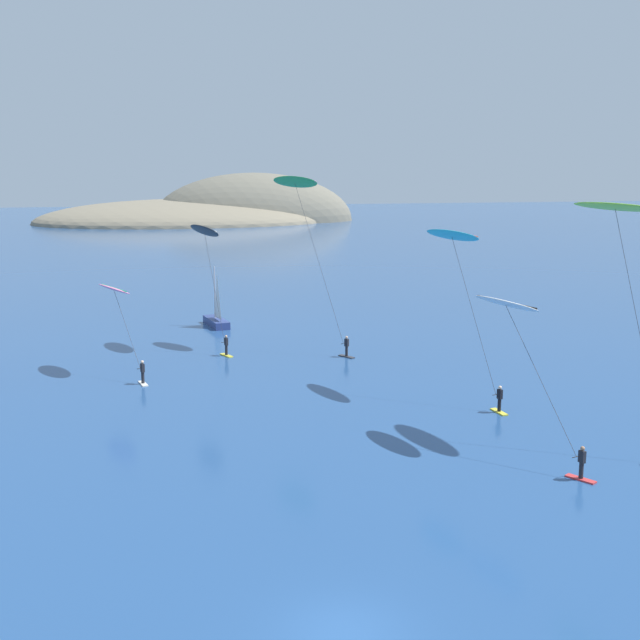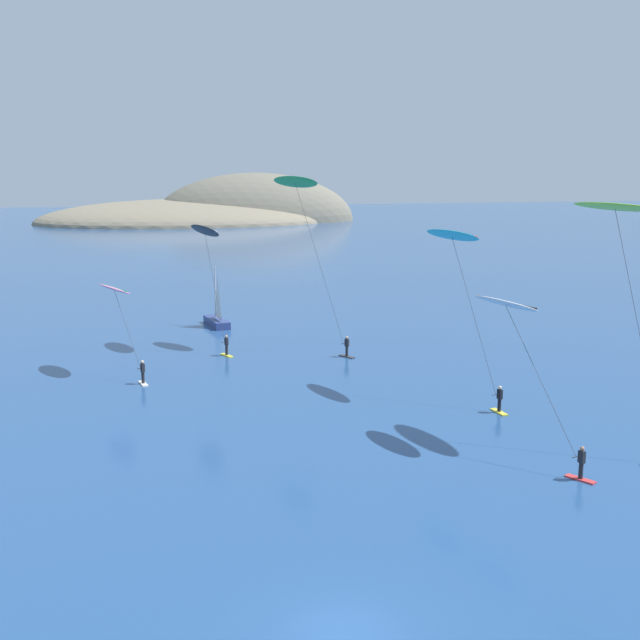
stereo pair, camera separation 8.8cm
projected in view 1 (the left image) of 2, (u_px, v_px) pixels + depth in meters
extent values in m
plane|color=navy|center=(344.00, 632.00, 26.19)|extent=(600.00, 600.00, 0.00)
ellipsoid|color=#7A705B|center=(185.00, 222.00, 221.92)|extent=(81.34, 52.33, 12.69)
ellipsoid|color=#6B6656|center=(254.00, 221.00, 225.48)|extent=(56.60, 31.41, 26.97)
cube|color=navy|center=(216.00, 322.00, 76.62)|extent=(2.18, 4.97, 0.70)
cone|color=navy|center=(210.00, 318.00, 78.80)|extent=(1.02, 2.24, 0.67)
cylinder|color=#B2B2B7|center=(215.00, 292.00, 76.36)|extent=(0.12, 0.12, 5.00)
pyramid|color=white|center=(217.00, 296.00, 75.58)|extent=(0.38, 1.79, 4.25)
cylinder|color=#A5A5AD|center=(218.00, 317.00, 75.97)|extent=(0.38, 1.79, 0.08)
cube|color=red|center=(581.00, 479.00, 38.93)|extent=(1.12, 1.49, 0.08)
cylinder|color=black|center=(581.00, 470.00, 38.84)|extent=(0.22, 0.22, 0.80)
cube|color=black|center=(582.00, 457.00, 38.71)|extent=(0.28, 0.38, 0.60)
sphere|color=#9E7051|center=(583.00, 448.00, 38.63)|extent=(0.22, 0.22, 0.22)
cylinder|color=black|center=(577.00, 457.00, 39.04)|extent=(0.54, 0.18, 0.04)
ellipsoid|color=white|center=(506.00, 303.00, 42.69)|extent=(2.53, 5.08, 0.74)
cylinder|color=black|center=(506.00, 302.00, 42.68)|extent=(1.33, 4.55, 0.16)
cylinder|color=#333338|center=(540.00, 378.00, 40.87)|extent=(1.45, 5.48, 6.66)
cube|color=yellow|center=(499.00, 412.00, 49.60)|extent=(0.54, 1.53, 0.08)
cylinder|color=black|center=(499.00, 405.00, 49.52)|extent=(0.22, 0.22, 0.80)
cube|color=black|center=(500.00, 394.00, 49.39)|extent=(0.29, 0.38, 0.60)
sphere|color=beige|center=(500.00, 388.00, 49.31)|extent=(0.22, 0.22, 0.22)
cylinder|color=black|center=(496.00, 395.00, 49.71)|extent=(0.54, 0.19, 0.04)
ellipsoid|color=#23B2C6|center=(452.00, 235.00, 52.06)|extent=(2.51, 5.36, 0.87)
cylinder|color=#DB4C38|center=(452.00, 234.00, 52.05)|extent=(1.55, 4.85, 0.16)
cylinder|color=#333338|center=(473.00, 314.00, 50.89)|extent=(1.38, 4.66, 9.45)
cube|color=yellow|center=(226.00, 355.00, 64.50)|extent=(0.95, 1.54, 0.08)
cylinder|color=black|center=(226.00, 350.00, 64.42)|extent=(0.22, 0.22, 0.80)
cube|color=black|center=(226.00, 342.00, 64.28)|extent=(0.30, 0.39, 0.60)
sphere|color=tan|center=(226.00, 336.00, 64.21)|extent=(0.22, 0.22, 0.22)
cylinder|color=black|center=(224.00, 342.00, 64.60)|extent=(0.53, 0.22, 0.04)
ellipsoid|color=black|center=(204.00, 231.00, 65.72)|extent=(2.90, 4.99, 1.15)
cylinder|color=white|center=(204.00, 230.00, 65.71)|extent=(1.66, 4.36, 0.16)
cylinder|color=#333338|center=(214.00, 287.00, 65.17)|extent=(1.13, 3.17, 8.67)
cube|color=#2D2D33|center=(347.00, 356.00, 64.11)|extent=(1.11, 1.49, 0.08)
cylinder|color=black|center=(347.00, 351.00, 64.03)|extent=(0.22, 0.22, 0.80)
cube|color=black|center=(347.00, 343.00, 63.90)|extent=(0.35, 0.39, 0.60)
sphere|color=tan|center=(347.00, 337.00, 63.82)|extent=(0.22, 0.22, 0.22)
cylinder|color=black|center=(343.00, 343.00, 64.16)|extent=(0.48, 0.34, 0.04)
ellipsoid|color=green|center=(295.00, 182.00, 65.44)|extent=(3.89, 4.88, 1.11)
cylinder|color=#D660B7|center=(295.00, 181.00, 65.43)|extent=(2.72, 3.99, 0.16)
cylinder|color=#333338|center=(319.00, 262.00, 64.81)|extent=(3.02, 4.55, 12.61)
cube|color=silver|center=(143.00, 384.00, 56.07)|extent=(0.70, 1.55, 0.08)
cylinder|color=black|center=(143.00, 378.00, 55.99)|extent=(0.22, 0.22, 0.80)
cube|color=black|center=(142.00, 368.00, 55.86)|extent=(0.32, 0.39, 0.60)
sphere|color=beige|center=(142.00, 362.00, 55.78)|extent=(0.22, 0.22, 0.22)
cylinder|color=black|center=(140.00, 368.00, 56.16)|extent=(0.52, 0.26, 0.04)
ellipsoid|color=pink|center=(114.00, 289.00, 58.46)|extent=(3.25, 4.81, 0.78)
cylinder|color=#14895B|center=(114.00, 288.00, 58.45)|extent=(1.88, 4.04, 0.16)
cylinder|color=#333338|center=(127.00, 329.00, 57.32)|extent=(1.68, 3.82, 5.06)
ellipsoid|color=#8CD12D|center=(615.00, 207.00, 42.43)|extent=(2.79, 6.13, 0.64)
cylinder|color=#722DD1|center=(615.00, 206.00, 42.42)|extent=(1.44, 5.54, 0.16)
cylinder|color=#333338|center=(638.00, 324.00, 41.72)|extent=(0.97, 4.07, 11.73)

